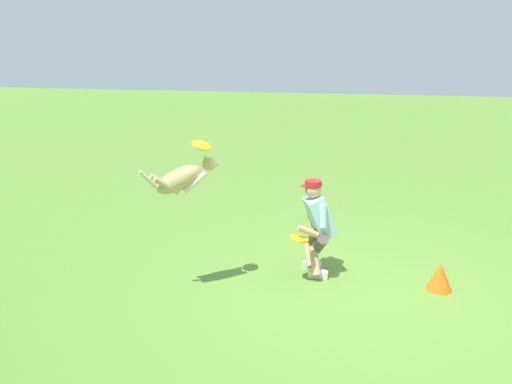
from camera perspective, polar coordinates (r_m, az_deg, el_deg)
The scene contains 6 objects.
ground_plane at distance 6.51m, azimuth 11.28°, elevation -11.30°, with size 60.00×60.00×0.00m, color olive.
person at distance 6.77m, azimuth 6.78°, elevation -3.60°, with size 0.51×0.70×1.29m.
dog at distance 6.11m, azimuth -8.15°, elevation 1.56°, with size 0.79×0.71×0.48m.
frisbee_flying at distance 6.12m, azimuth -6.11°, elevation 5.18°, with size 0.24×0.24×0.02m, color yellow.
frisbee_held at distance 6.50m, azimuth 4.82°, elevation -5.19°, with size 0.25×0.25×0.02m, color yellow.
training_cone at distance 6.86m, azimuth 19.82°, elevation -8.87°, with size 0.32×0.32×0.36m, color orange.
Camera 1 is at (-0.12, 5.82, 2.91)m, focal length 35.87 mm.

